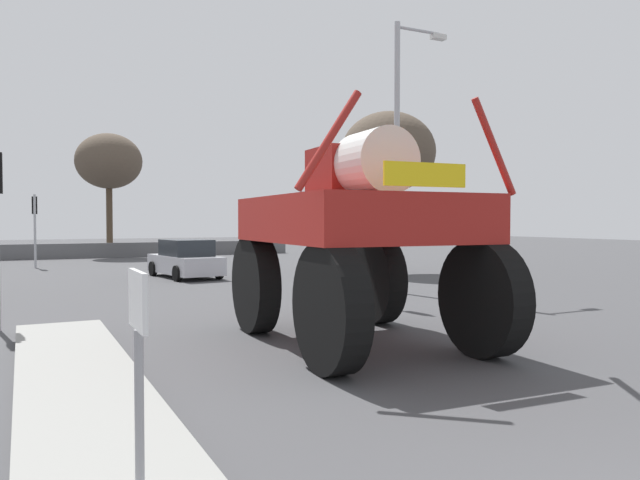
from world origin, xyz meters
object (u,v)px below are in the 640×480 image
Objects in this scene: lane_arrow_sign at (138,343)px; traffic_signal_far_left at (35,214)px; sedan_ahead at (185,260)px; oversize_sprayer at (358,235)px; bare_tree_right at (388,153)px; bare_tree_far_center at (109,162)px; streetlight_near_right at (401,144)px; traffic_signal_near_right at (362,199)px.

lane_arrow_sign is 27.36m from traffic_signal_far_left.
lane_arrow_sign is 19.77m from sedan_ahead.
oversize_sprayer reaches higher than sedan_ahead.
oversize_sprayer is 1.62× the size of traffic_signal_far_left.
bare_tree_right is at bearing -36.40° from traffic_signal_far_left.
bare_tree_right is 0.90× the size of bare_tree_far_center.
lane_arrow_sign is 35.65m from bare_tree_far_center.
bare_tree_far_center reaches higher than bare_tree_right.
oversize_sprayer is 8.50m from streetlight_near_right.
bare_tree_far_center reaches higher than traffic_signal_near_right.
bare_tree_far_center is at bearing 97.30° from traffic_signal_near_right.
bare_tree_far_center is at bearing 117.39° from bare_tree_right.
sedan_ahead is 0.55× the size of bare_tree_far_center.
lane_arrow_sign is at bearing -89.64° from traffic_signal_far_left.
streetlight_near_right reaches higher than lane_arrow_sign.
lane_arrow_sign is 22.24m from bare_tree_right.
streetlight_near_right is at bearing -36.72° from oversize_sprayer.
traffic_signal_near_right is at bearing -173.55° from sedan_ahead.
sedan_ahead is at bearing -57.49° from traffic_signal_far_left.
bare_tree_far_center is (-9.23, 17.81, 0.76)m from bare_tree_right.
traffic_signal_near_right is (7.51, 9.46, 1.49)m from lane_arrow_sign.
lane_arrow_sign is 15.26m from streetlight_near_right.
traffic_signal_far_left is (-7.68, 17.87, -0.27)m from traffic_signal_near_right.
lane_arrow_sign is at bearing 138.75° from oversize_sprayer.
traffic_signal_far_left is at bearing -119.55° from bare_tree_far_center.
streetlight_near_right reaches higher than bare_tree_far_center.
streetlight_near_right is (2.39, 1.67, 1.83)m from traffic_signal_near_right.
oversize_sprayer is at bearing 45.89° from lane_arrow_sign.
traffic_signal_near_right is (2.76, 4.56, 0.83)m from oversize_sprayer.
bare_tree_far_center is (-0.85, 15.99, 5.25)m from sedan_ahead.
bare_tree_far_center reaches higher than traffic_signal_far_left.
traffic_signal_near_right reaches higher than lane_arrow_sign.
oversize_sprayer is 0.82× the size of bare_tree_right.
lane_arrow_sign is 0.45× the size of traffic_signal_near_right.
oversize_sprayer reaches higher than traffic_signal_far_left.
oversize_sprayer is 14.26m from sedan_ahead.
lane_arrow_sign is at bearing -127.89° from bare_tree_right.
oversize_sprayer is (4.75, 4.90, 0.66)m from lane_arrow_sign.
traffic_signal_far_left is at bearing 15.25° from oversize_sprayer.
bare_tree_right is (5.94, 7.82, 2.36)m from traffic_signal_near_right.
streetlight_near_right is at bearing -119.98° from bare_tree_right.
traffic_signal_far_left is at bearing 90.36° from lane_arrow_sign.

